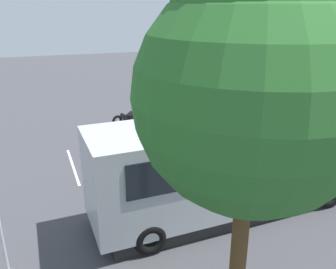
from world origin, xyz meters
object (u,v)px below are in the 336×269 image
spectator_far_left (219,148)px  spectator_left (199,153)px  tour_bus (232,166)px  tree_far (254,79)px  stunt_motorcycle (129,122)px  spectator_centre (171,156)px  parked_motorcycle_silver (201,173)px

spectator_far_left → spectator_left: bearing=12.1°
tour_bus → tree_far: size_ratio=1.22×
spectator_left → stunt_motorcycle: 5.31m
tour_bus → tree_far: bearing=61.6°
tour_bus → spectator_far_left: 3.08m
spectator_left → tour_bus: bearing=89.0°
spectator_far_left → tree_far: 9.10m
spectator_centre → tree_far: size_ratio=0.22×
parked_motorcycle_silver → stunt_motorcycle: size_ratio=1.09×
parked_motorcycle_silver → spectator_left: bearing=-106.8°
tree_far → spectator_left: bearing=-109.0°
spectator_far_left → tree_far: (3.39, 7.18, 4.45)m
tour_bus → spectator_left: 2.69m
parked_motorcycle_silver → stunt_motorcycle: stunt_motorcycle is taller
spectator_centre → stunt_motorcycle: size_ratio=0.90×
parked_motorcycle_silver → tree_far: bearing=70.8°
tour_bus → spectator_centre: tour_bus is taller
spectator_centre → tree_far: tree_far is taller
spectator_centre → tour_bus: bearing=110.8°
tour_bus → spectator_centre: size_ratio=5.63×
tour_bus → parked_motorcycle_silver: 2.28m
tour_bus → stunt_motorcycle: bearing=-78.2°
tour_bus → stunt_motorcycle: size_ratio=5.04×
parked_motorcycle_silver → stunt_motorcycle: (1.45, -5.71, 0.51)m
spectator_far_left → parked_motorcycle_silver: 1.58m
spectator_far_left → stunt_motorcycle: 5.51m
spectator_centre → stunt_motorcycle: (0.52, -4.79, -0.01)m
parked_motorcycle_silver → tree_far: size_ratio=0.26×
spectator_left → stunt_motorcycle: size_ratio=0.93×
tree_far → parked_motorcycle_silver: bearing=-109.2°
parked_motorcycle_silver → stunt_motorcycle: 5.91m
spectator_far_left → stunt_motorcycle: bearing=-61.3°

